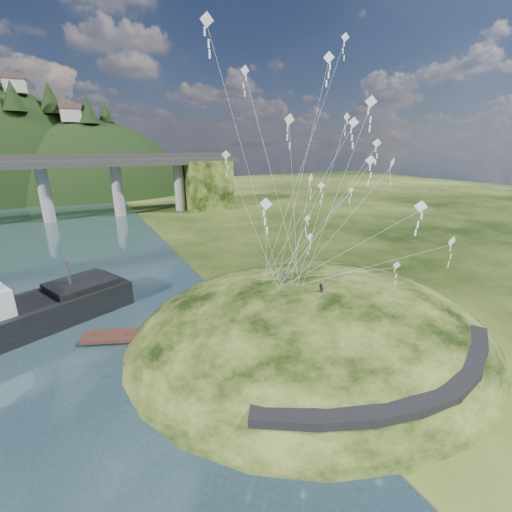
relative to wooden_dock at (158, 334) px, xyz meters
name	(u,v)px	position (x,y,z in m)	size (l,w,h in m)	color
ground	(247,364)	(5.55, -7.47, -0.42)	(320.00, 320.00, 0.00)	black
grass_hill	(311,343)	(13.55, -5.47, -1.92)	(36.00, 32.00, 13.00)	black
footpath	(414,385)	(13.01, -17.21, 1.67)	(22.29, 5.84, 0.83)	black
wooden_dock	(158,334)	(0.00, 0.00, 0.00)	(13.12, 7.02, 0.95)	#371C16
kite_flyers	(302,277)	(11.98, -5.65, 5.39)	(2.43, 3.90, 1.98)	#292B37
kite_swarm	(338,159)	(14.85, -6.07, 15.59)	(19.95, 14.52, 20.90)	silver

